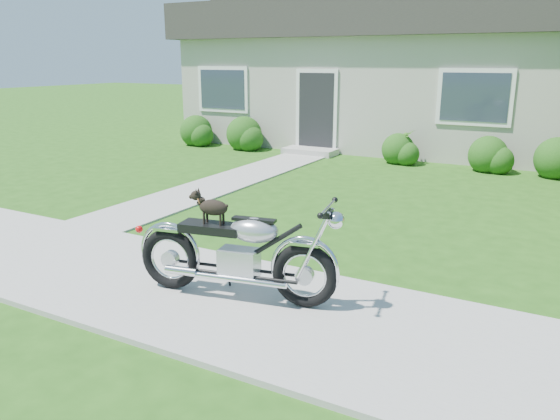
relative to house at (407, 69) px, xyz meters
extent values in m
plane|color=#235114|center=(0.00, -11.99, -2.16)|extent=(80.00, 80.00, 0.00)
cube|color=#9E9B93|center=(0.00, -11.99, -2.14)|extent=(24.00, 2.20, 0.04)
cube|color=#9E9B93|center=(-1.50, -6.99, -2.14)|extent=(1.20, 8.00, 0.03)
cube|color=#B5B1A3|center=(0.00, 0.01, -0.66)|extent=(12.00, 6.00, 3.00)
cube|color=#2D2B28|center=(0.00, 0.01, 1.34)|extent=(12.60, 6.60, 1.00)
cube|color=black|center=(-1.50, -3.02, -1.11)|extent=(1.00, 0.06, 2.10)
cube|color=#9E9B93|center=(-1.50, -3.37, -2.08)|extent=(1.40, 0.70, 0.16)
cube|color=#2D3847|center=(-4.50, -3.02, -0.56)|extent=(1.70, 0.05, 1.30)
cube|color=#2D3847|center=(2.50, -3.02, -0.56)|extent=(1.70, 0.05, 1.30)
sphere|color=#214E14|center=(4.38, -3.49, -1.76)|extent=(0.94, 0.94, 0.94)
sphere|color=#214E14|center=(-5.16, -3.49, -1.76)|extent=(0.94, 0.94, 0.94)
sphere|color=#214E14|center=(0.92, -3.49, -1.82)|extent=(0.79, 0.79, 0.79)
sphere|color=#214E14|center=(2.99, -3.49, -1.79)|extent=(0.87, 0.87, 0.87)
sphere|color=#214E14|center=(-3.49, -3.49, -1.73)|extent=(0.99, 0.99, 0.99)
imported|color=#19601F|center=(-3.49, -3.44, -1.74)|extent=(0.79, 0.69, 0.83)
imported|color=#366F1E|center=(1.11, -3.44, -1.75)|extent=(0.58, 0.58, 0.82)
torus|color=black|center=(2.52, -11.83, -1.78)|extent=(0.68, 0.23, 0.67)
torus|color=black|center=(1.05, -12.10, -1.78)|extent=(0.68, 0.23, 0.67)
cube|color=#B6B7BB|center=(1.84, -11.96, -1.73)|extent=(0.44, 0.31, 0.30)
ellipsoid|color=#B6B7BB|center=(2.00, -11.92, -1.36)|extent=(0.56, 0.38, 0.26)
cube|color=black|center=(1.54, -12.01, -1.38)|extent=(0.69, 0.38, 0.09)
cube|color=silver|center=(2.52, -11.83, -1.44)|extent=(0.32, 0.19, 0.03)
cube|color=silver|center=(1.05, -12.10, -1.44)|extent=(0.32, 0.19, 0.03)
cylinder|color=silver|center=(2.74, -11.78, -1.06)|extent=(0.14, 0.59, 0.03)
sphere|color=silver|center=(2.82, -11.77, -1.18)|extent=(0.20, 0.20, 0.17)
cylinder|color=silver|center=(1.86, -12.08, -1.86)|extent=(1.09, 0.26, 0.06)
ellipsoid|color=black|center=(1.57, -12.01, -1.16)|extent=(0.33, 0.20, 0.16)
sphere|color=black|center=(1.38, -12.04, -1.05)|extent=(0.12, 0.12, 0.10)
cylinder|color=black|center=(1.47, -11.99, -1.27)|extent=(0.03, 0.03, 0.13)
cylinder|color=black|center=(1.49, -12.06, -1.27)|extent=(0.03, 0.03, 0.13)
cylinder|color=black|center=(1.65, -11.95, -1.27)|extent=(0.03, 0.03, 0.13)
cylinder|color=black|center=(1.67, -12.03, -1.27)|extent=(0.03, 0.03, 0.13)
torus|color=#C77035|center=(1.43, -12.03, -1.10)|extent=(0.06, 0.09, 0.08)
camera|label=1|loc=(4.74, -16.36, 0.29)|focal=35.00mm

